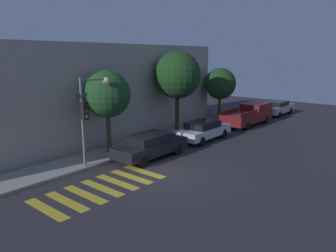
{
  "coord_description": "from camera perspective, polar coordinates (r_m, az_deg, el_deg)",
  "views": [
    {
      "loc": [
        -11.49,
        -10.09,
        5.7
      ],
      "look_at": [
        3.02,
        2.1,
        1.6
      ],
      "focal_mm": 35.0,
      "sensor_mm": 36.0,
      "label": 1
    }
  ],
  "objects": [
    {
      "name": "ground_plane",
      "position": [
        16.32,
        -1.18,
        -8.24
      ],
      "size": [
        60.0,
        60.0,
        0.0
      ],
      "primitive_type": "plane",
      "color": "#2D2B30"
    },
    {
      "name": "tree_midblock",
      "position": [
        23.56,
        1.65,
        8.8
      ],
      "size": [
        3.37,
        3.37,
        6.0
      ],
      "color": "#42301E",
      "rests_on": "ground"
    },
    {
      "name": "tree_near_corner",
      "position": [
        19.03,
        -10.55,
        5.42
      ],
      "size": [
        2.7,
        2.7,
        4.88
      ],
      "color": "#4C3823",
      "rests_on": "ground"
    },
    {
      "name": "crosswalk",
      "position": [
        14.91,
        -11.45,
        -10.52
      ],
      "size": [
        5.76,
        2.6,
        0.0
      ],
      "color": "gold",
      "rests_on": "ground"
    },
    {
      "name": "pickup_truck",
      "position": [
        28.29,
        13.9,
        1.99
      ],
      "size": [
        5.73,
        1.98,
        1.67
      ],
      "color": "maroon",
      "rests_on": "ground"
    },
    {
      "name": "sedan_far_end",
      "position": [
        33.72,
        18.42,
        3.08
      ],
      "size": [
        4.67,
        1.84,
        1.33
      ],
      "color": "#B7BABF",
      "rests_on": "ground"
    },
    {
      "name": "traffic_light_pole",
      "position": [
        16.88,
        -13.54,
        3.37
      ],
      "size": [
        2.11,
        0.56,
        4.65
      ],
      "color": "slate",
      "rests_on": "ground"
    },
    {
      "name": "sidewalk",
      "position": [
        19.3,
        -11.01,
        -4.98
      ],
      "size": [
        26.0,
        2.32,
        0.14
      ],
      "primitive_type": "cube",
      "color": "gray",
      "rests_on": "ground"
    },
    {
      "name": "building_row",
      "position": [
        22.35,
        -18.78,
        5.19
      ],
      "size": [
        26.0,
        6.0,
        6.44
      ],
      "primitive_type": "cube",
      "color": "#A89E8E",
      "rests_on": "ground"
    },
    {
      "name": "sedan_middle",
      "position": [
        22.51,
        6.15,
        -0.71
      ],
      "size": [
        4.44,
        1.81,
        1.3
      ],
      "color": "silver",
      "rests_on": "ground"
    },
    {
      "name": "sedan_near_corner",
      "position": [
        18.48,
        -3.07,
        -3.39
      ],
      "size": [
        4.62,
        1.78,
        1.4
      ],
      "color": "black",
      "rests_on": "ground"
    },
    {
      "name": "tree_far_end",
      "position": [
        28.47,
        9.08,
        7.27
      ],
      "size": [
        2.67,
        2.67,
        4.67
      ],
      "color": "#42301E",
      "rests_on": "ground"
    }
  ]
}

